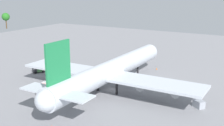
% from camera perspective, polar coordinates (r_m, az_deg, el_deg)
% --- Properties ---
extents(ground_plane, '(255.93, 255.93, 0.00)m').
position_cam_1_polar(ground_plane, '(90.81, 0.00, -5.29)').
color(ground_plane, gray).
extents(cargo_airplane, '(63.98, 58.43, 19.21)m').
position_cam_1_polar(cargo_airplane, '(88.53, -0.12, -1.44)').
color(cargo_airplane, silver).
rests_on(cargo_airplane, ground_plane).
extents(baggage_tug, '(4.95, 4.14, 2.31)m').
position_cam_1_polar(baggage_tug, '(112.03, -14.39, -1.28)').
color(baggage_tug, '#333338').
rests_on(baggage_tug, ground_plane).
extents(catering_truck, '(4.80, 2.93, 1.99)m').
position_cam_1_polar(catering_truck, '(93.70, -13.36, -4.39)').
color(catering_truck, silver).
rests_on(catering_truck, ground_plane).
extents(cargo_container_aft, '(3.28, 3.47, 1.97)m').
position_cam_1_polar(cargo_container_aft, '(80.94, 16.78, -7.74)').
color(cargo_container_aft, '#999EA8').
rests_on(cargo_container_aft, ground_plane).
extents(safety_cone_nose, '(0.52, 0.52, 0.74)m').
position_cam_1_polar(safety_cone_nose, '(114.09, 8.80, -1.09)').
color(safety_cone_nose, orange).
rests_on(safety_cone_nose, ground_plane).
extents(safety_cone_tail, '(0.44, 0.44, 0.63)m').
position_cam_1_polar(safety_cone_tail, '(68.79, -11.78, -12.13)').
color(safety_cone_tail, orange).
rests_on(safety_cone_tail, ground_plane).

